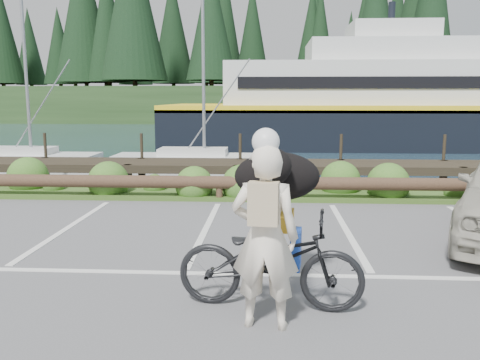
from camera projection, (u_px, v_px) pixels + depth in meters
The scene contains 7 objects.
ground at pixel (189, 264), 7.46m from camera, with size 72.00×72.00×0.00m, color #525154.
harbor_backdrop at pixel (265, 112), 84.81m from camera, with size 170.00×160.00×30.00m.
vegetation_strip at pixel (222, 194), 12.68m from camera, with size 34.00×1.60×0.10m, color #3D5B21.
log_rail at pixel (219, 201), 12.00m from camera, with size 32.00×0.30×0.60m, color #443021, non-canonical shape.
bicycle at pixel (270, 260), 5.84m from camera, with size 0.75×2.15×1.13m, color black.
cyclist at pixel (265, 237), 5.29m from camera, with size 0.71×0.47×1.96m, color #F1E4CC.
dog at pixel (277, 176), 6.37m from camera, with size 1.07×0.52×0.62m, color black.
Camera 1 is at (1.17, -7.11, 2.42)m, focal length 38.00 mm.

